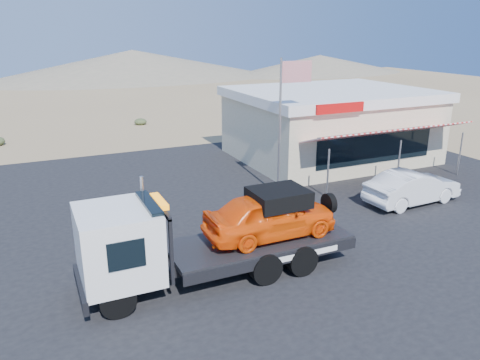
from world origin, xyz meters
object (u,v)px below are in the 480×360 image
Objects in this scene: tow_truck at (213,232)px; jerky_store at (330,124)px; white_sedan at (412,187)px; flagpole at (285,112)px.

jerky_store reaches higher than tow_truck.
flagpole is (-4.44, 3.31, 3.03)m from white_sedan.
jerky_store is (11.09, 10.04, 0.53)m from tow_truck.
tow_truck is at bearing 100.19° from white_sedan.
tow_truck is 14.97m from jerky_store.
white_sedan is at bearing -36.73° from flagpole.
tow_truck is 8.17m from flagpole.
tow_truck is at bearing -137.86° from jerky_store.
jerky_store is 7.36m from flagpole.
flagpole reaches higher than jerky_store.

